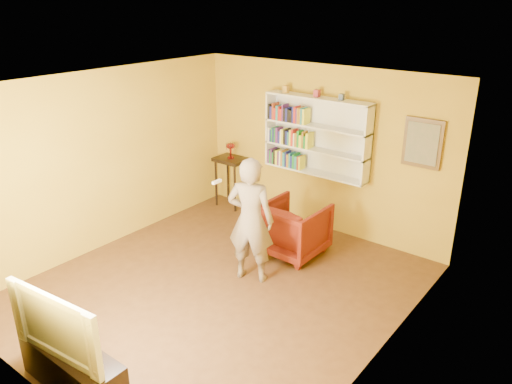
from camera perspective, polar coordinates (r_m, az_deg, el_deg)
room_shell at (r=6.37m, az=-4.47°, el=-3.13°), size 5.30×5.80×2.88m
bookshelf at (r=8.00m, az=7.13°, el=6.41°), size 1.80×0.29×1.23m
books_row_lower at (r=8.32m, az=3.44°, el=3.83°), size 0.65×0.19×0.26m
books_row_middle at (r=8.17m, az=3.93°, el=6.26°), size 0.78×0.19×0.27m
books_row_upper at (r=8.11m, az=3.75°, el=8.89°), size 0.70×0.19×0.27m
ornament_left at (r=8.12m, az=3.44°, el=11.65°), size 0.08×0.08×0.11m
ornament_centre at (r=7.81m, az=6.97°, el=11.13°), size 0.08×0.08×0.11m
ornament_right at (r=7.61m, az=9.76°, el=10.64°), size 0.07×0.07×0.10m
framed_painting at (r=7.34m, az=18.51°, el=5.30°), size 0.55×0.05×0.70m
console_table at (r=9.08m, az=-2.88°, el=2.94°), size 0.57×0.43×0.93m
ruby_lustre at (r=8.97m, az=-2.93°, el=5.11°), size 0.17×0.17×0.28m
armchair at (r=7.51m, az=4.32°, el=-4.19°), size 0.89×0.91×0.82m
person at (r=6.65m, az=-0.62°, el=-3.25°), size 0.75×0.62×1.75m
game_remote at (r=6.39m, az=-4.49°, el=1.18°), size 0.04×0.15×0.04m
tv_cabinet at (r=5.54m, az=-20.17°, el=-18.45°), size 1.28×0.38×0.46m
television at (r=5.20m, az=-21.00°, el=-13.57°), size 1.21×0.28×0.69m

